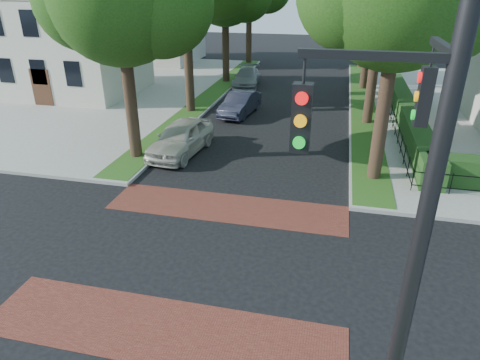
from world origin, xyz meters
name	(u,v)px	position (x,y,z in m)	size (l,w,h in m)	color
ground	(201,256)	(0.00, 0.00, 0.00)	(120.00, 120.00, 0.00)	black
sidewalk_nw	(41,87)	(-19.50, 19.00, 0.07)	(30.00, 30.00, 0.15)	gray
crosswalk_far	(227,208)	(0.00, 3.20, 0.01)	(9.00, 2.20, 0.01)	maroon
crosswalk_near	(162,330)	(0.00, -3.20, 0.01)	(9.00, 2.20, 0.01)	maroon
grass_strip_ne	(363,104)	(5.40, 19.10, 0.16)	(1.60, 29.80, 0.02)	#204B15
grass_strip_nw	(210,95)	(-5.40, 19.10, 0.16)	(1.60, 29.80, 0.02)	#204B15
hedge_main_road	(407,115)	(7.70, 15.00, 0.75)	(1.00, 18.00, 1.20)	#153D16
fence_main_road	(392,116)	(6.90, 15.00, 0.60)	(0.06, 18.00, 0.90)	black
house_left_near	(67,23)	(-15.49, 17.99, 5.04)	(10.00, 9.00, 10.14)	beige
house_left_far	(149,10)	(-15.49, 31.99, 5.04)	(10.00, 9.00, 10.14)	beige
traffic_signal	(409,208)	(4.89, -4.41, 4.71)	(2.17, 2.00, 8.00)	black
parked_car_front	(181,138)	(-3.60, 8.10, 0.81)	(1.92, 4.76, 1.62)	#BCB9A9
parked_car_middle	(240,104)	(-2.30, 15.28, 0.70)	(1.49, 4.27, 1.41)	#212432
parked_car_rear	(247,77)	(-3.60, 23.32, 0.69)	(1.94, 4.78, 1.39)	gray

